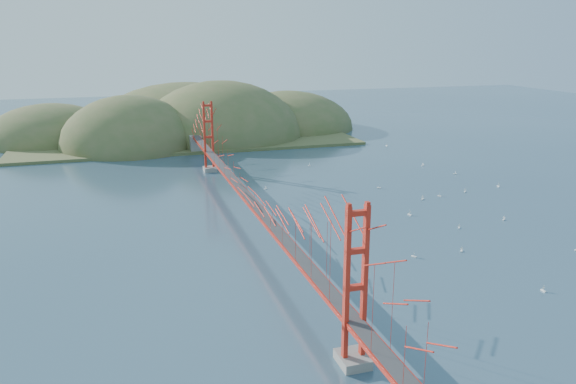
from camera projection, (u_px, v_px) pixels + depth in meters
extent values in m
plane|color=#335066|center=(252.00, 228.00, 66.53)|extent=(320.00, 320.00, 0.00)
cube|color=gray|center=(353.00, 359.00, 38.82)|extent=(2.00, 2.40, 0.70)
cube|color=gray|center=(210.00, 169.00, 94.06)|extent=(2.00, 2.40, 0.70)
cube|color=red|center=(251.00, 201.00, 65.64)|extent=(1.40, 92.00, 0.16)
cube|color=red|center=(251.00, 203.00, 65.70)|extent=(1.33, 92.00, 0.24)
cube|color=#38383A|center=(251.00, 200.00, 65.62)|extent=(1.19, 92.00, 0.03)
cube|color=gray|center=(196.00, 144.00, 108.43)|extent=(2.20, 2.60, 3.30)
cube|color=brown|center=(185.00, 136.00, 125.38)|extent=(70.00, 40.00, 0.60)
ellipsoid|color=brown|center=(131.00, 147.00, 114.69)|extent=(28.00, 28.00, 21.00)
ellipsoid|color=brown|center=(222.00, 137.00, 125.87)|extent=(36.00, 36.00, 25.00)
ellipsoid|color=brown|center=(288.00, 128.00, 138.33)|extent=(32.00, 32.00, 18.00)
ellipsoid|color=brown|center=(52.00, 141.00, 121.21)|extent=(28.00, 28.00, 16.00)
ellipsoid|color=brown|center=(186.00, 127.00, 138.90)|extent=(44.00, 44.00, 22.00)
cube|color=white|center=(459.00, 228.00, 66.25)|extent=(0.44, 0.52, 0.09)
cylinder|color=white|center=(459.00, 226.00, 66.18)|extent=(0.02, 0.02, 0.56)
cube|color=white|center=(504.00, 220.00, 69.20)|extent=(0.57, 0.46, 0.10)
cylinder|color=white|center=(504.00, 217.00, 69.12)|extent=(0.02, 0.02, 0.61)
cube|color=white|center=(387.00, 146.00, 115.63)|extent=(0.22, 0.60, 0.11)
cylinder|color=white|center=(387.00, 144.00, 115.54)|extent=(0.02, 0.02, 0.64)
cube|color=white|center=(266.00, 189.00, 83.09)|extent=(0.51, 0.43, 0.09)
cylinder|color=white|center=(266.00, 187.00, 83.01)|extent=(0.01, 0.01, 0.56)
cube|color=white|center=(439.00, 196.00, 79.40)|extent=(0.42, 0.56, 0.10)
cylinder|color=white|center=(440.00, 194.00, 79.32)|extent=(0.02, 0.02, 0.59)
cube|color=white|center=(498.00, 186.00, 84.48)|extent=(0.27, 0.60, 0.11)
cylinder|color=white|center=(499.00, 184.00, 84.40)|extent=(0.02, 0.02, 0.63)
cube|color=white|center=(543.00, 291.00, 49.93)|extent=(0.19, 0.55, 0.10)
cylinder|color=white|center=(544.00, 288.00, 49.85)|extent=(0.02, 0.02, 0.60)
cube|color=white|center=(455.00, 174.00, 92.12)|extent=(0.58, 0.40, 0.10)
cylinder|color=white|center=(455.00, 172.00, 92.04)|extent=(0.02, 0.02, 0.60)
cube|color=white|center=(410.00, 215.00, 71.10)|extent=(0.32, 0.65, 0.11)
cylinder|color=white|center=(410.00, 212.00, 71.01)|extent=(0.02, 0.02, 0.68)
cube|color=white|center=(422.00, 199.00, 77.81)|extent=(0.61, 0.54, 0.11)
cylinder|color=white|center=(423.00, 197.00, 77.72)|extent=(0.02, 0.02, 0.67)
cube|color=white|center=(465.00, 192.00, 81.51)|extent=(0.54, 0.55, 0.11)
cylinder|color=white|center=(465.00, 190.00, 81.42)|extent=(0.02, 0.02, 0.63)
cube|color=white|center=(309.00, 166.00, 97.87)|extent=(0.53, 0.25, 0.09)
cylinder|color=white|center=(309.00, 164.00, 97.79)|extent=(0.01, 0.01, 0.55)
cube|color=white|center=(379.00, 188.00, 83.58)|extent=(0.60, 0.50, 0.11)
cylinder|color=white|center=(379.00, 186.00, 83.49)|extent=(0.02, 0.02, 0.65)
cube|color=white|center=(414.00, 257.00, 57.62)|extent=(0.48, 0.58, 0.10)
cylinder|color=white|center=(414.00, 254.00, 57.54)|extent=(0.02, 0.02, 0.63)
cube|color=white|center=(423.00, 165.00, 98.00)|extent=(0.54, 0.28, 0.09)
cylinder|color=white|center=(423.00, 164.00, 97.93)|extent=(0.01, 0.01, 0.56)
cube|color=white|center=(461.00, 251.00, 59.14)|extent=(0.46, 0.56, 0.10)
cylinder|color=white|center=(462.00, 248.00, 59.06)|extent=(0.02, 0.02, 0.60)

